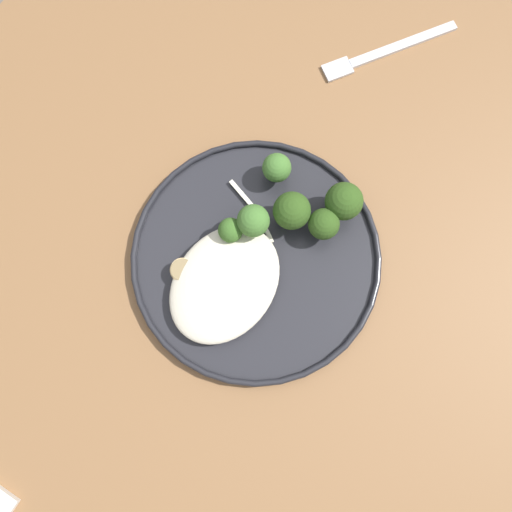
% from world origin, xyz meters
% --- Properties ---
extents(ground, '(6.00, 6.00, 0.00)m').
position_xyz_m(ground, '(0.00, 0.00, 0.00)').
color(ground, '#665B51').
extents(wooden_dining_table, '(1.40, 1.00, 0.74)m').
position_xyz_m(wooden_dining_table, '(0.00, 0.00, 0.66)').
color(wooden_dining_table, brown).
rests_on(wooden_dining_table, ground).
extents(dinner_plate, '(0.29, 0.29, 0.02)m').
position_xyz_m(dinner_plate, '(-0.03, -0.02, 0.75)').
color(dinner_plate, '#232328').
rests_on(dinner_plate, wooden_dining_table).
extents(noodle_bed, '(0.15, 0.11, 0.03)m').
position_xyz_m(noodle_bed, '(0.01, -0.04, 0.76)').
color(noodle_bed, beige).
rests_on(noodle_bed, dinner_plate).
extents(seared_scallop_center_golden, '(0.03, 0.03, 0.01)m').
position_xyz_m(seared_scallop_center_golden, '(-0.01, -0.04, 0.76)').
color(seared_scallop_center_golden, '#E5C689').
rests_on(seared_scallop_center_golden, dinner_plate).
extents(seared_scallop_tilted_round, '(0.03, 0.03, 0.02)m').
position_xyz_m(seared_scallop_tilted_round, '(0.04, -0.06, 0.76)').
color(seared_scallop_tilted_round, '#DBB77A').
rests_on(seared_scallop_tilted_round, dinner_plate).
extents(seared_scallop_right_edge, '(0.03, 0.03, 0.02)m').
position_xyz_m(seared_scallop_right_edge, '(0.03, -0.04, 0.76)').
color(seared_scallop_right_edge, beige).
rests_on(seared_scallop_right_edge, dinner_plate).
extents(seared_scallop_on_noodles, '(0.03, 0.03, 0.02)m').
position_xyz_m(seared_scallop_on_noodles, '(0.03, -0.08, 0.76)').
color(seared_scallop_on_noodles, '#DBB77A').
rests_on(seared_scallop_on_noodles, dinner_plate).
extents(broccoli_floret_near_rim, '(0.03, 0.03, 0.04)m').
position_xyz_m(broccoli_floret_near_rim, '(-0.04, -0.06, 0.78)').
color(broccoli_floret_near_rim, '#89A356').
rests_on(broccoli_floret_near_rim, dinner_plate).
extents(broccoli_floret_tall_stalk, '(0.04, 0.04, 0.06)m').
position_xyz_m(broccoli_floret_tall_stalk, '(-0.09, -0.02, 0.78)').
color(broccoli_floret_tall_stalk, '#89A356').
rests_on(broccoli_floret_tall_stalk, dinner_plate).
extents(broccoli_floret_small_sprig, '(0.04, 0.04, 0.06)m').
position_xyz_m(broccoli_floret_small_sprig, '(-0.14, 0.02, 0.78)').
color(broccoli_floret_small_sprig, '#7A994C').
rests_on(broccoli_floret_small_sprig, dinner_plate).
extents(broccoli_floret_right_tilted, '(0.04, 0.04, 0.05)m').
position_xyz_m(broccoli_floret_right_tilted, '(-0.10, 0.02, 0.78)').
color(broccoli_floret_right_tilted, '#7A994C').
rests_on(broccoli_floret_right_tilted, dinner_plate).
extents(broccoli_floret_beside_noodles, '(0.04, 0.04, 0.06)m').
position_xyz_m(broccoli_floret_beside_noodles, '(-0.06, -0.05, 0.79)').
color(broccoli_floret_beside_noodles, '#89A356').
rests_on(broccoli_floret_beside_noodles, dinner_plate).
extents(broccoli_floret_center_pile, '(0.03, 0.03, 0.05)m').
position_xyz_m(broccoli_floret_center_pile, '(-0.13, -0.06, 0.78)').
color(broccoli_floret_center_pile, '#7A994C').
rests_on(broccoli_floret_center_pile, dinner_plate).
extents(onion_sliver_long_sliver, '(0.02, 0.06, 0.00)m').
position_xyz_m(onion_sliver_long_sliver, '(-0.08, -0.07, 0.75)').
color(onion_sliver_long_sliver, silver).
rests_on(onion_sliver_long_sliver, dinner_plate).
extents(onion_sliver_curled_piece, '(0.03, 0.04, 0.00)m').
position_xyz_m(onion_sliver_curled_piece, '(-0.07, -0.04, 0.75)').
color(onion_sliver_curled_piece, silver).
rests_on(onion_sliver_curled_piece, dinner_plate).
extents(dinner_fork, '(0.17, 0.12, 0.00)m').
position_xyz_m(dinner_fork, '(-0.35, -0.04, 0.74)').
color(dinner_fork, silver).
rests_on(dinner_fork, wooden_dining_table).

